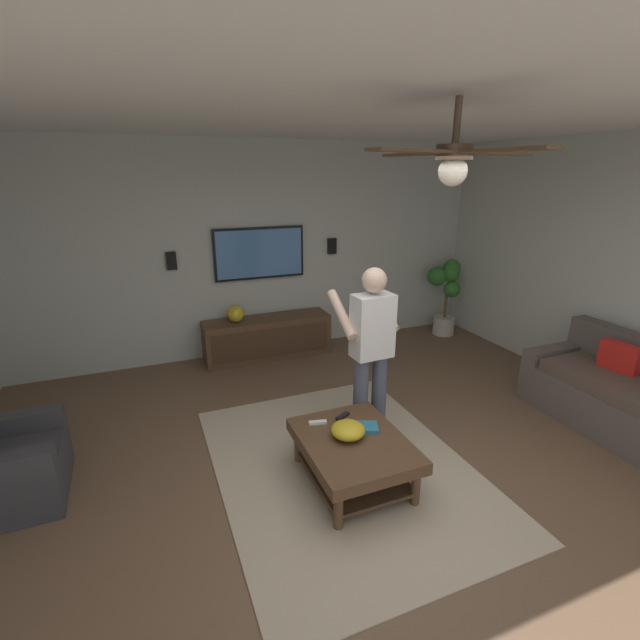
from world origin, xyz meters
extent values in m
plane|color=brown|center=(0.00, 0.00, 0.00)|extent=(7.70, 7.70, 0.00)
cube|color=#B2B7AD|center=(3.24, 0.00, 1.41)|extent=(0.10, 6.61, 2.82)
cube|color=white|center=(0.00, 0.00, 2.87)|extent=(6.57, 6.61, 0.10)
cube|color=tan|center=(0.30, 0.11, 0.01)|extent=(2.72, 2.06, 0.01)
cube|color=#564C47|center=(-0.23, -2.66, 0.21)|extent=(1.91, 0.86, 0.42)
cube|color=#564C47|center=(0.63, -2.67, 0.29)|extent=(0.19, 0.84, 0.58)
cube|color=brown|center=(-0.23, -2.58, 0.48)|extent=(1.51, 0.61, 0.12)
cube|color=red|center=(0.01, -2.76, 0.64)|extent=(0.37, 0.16, 0.36)
cube|color=#38383D|center=(0.91, 2.66, 0.20)|extent=(0.81, 0.81, 0.40)
cube|color=#38383D|center=(1.23, 2.66, 0.28)|extent=(0.17, 0.80, 0.56)
cube|color=#513823|center=(0.10, 0.11, 0.35)|extent=(1.00, 0.80, 0.10)
cylinder|color=#513823|center=(0.52, -0.21, 0.15)|extent=(0.07, 0.07, 0.30)
cylinder|color=#513823|center=(0.52, 0.43, 0.15)|extent=(0.07, 0.07, 0.30)
cylinder|color=#513823|center=(-0.32, -0.21, 0.15)|extent=(0.07, 0.07, 0.30)
cylinder|color=#513823|center=(-0.32, 0.43, 0.15)|extent=(0.07, 0.07, 0.30)
cube|color=#452F1E|center=(0.10, 0.11, 0.10)|extent=(0.88, 0.68, 0.03)
cube|color=#513823|center=(2.91, 0.03, 0.28)|extent=(0.44, 1.70, 0.55)
cube|color=#412C1C|center=(2.68, 0.03, 0.28)|extent=(0.01, 1.56, 0.39)
cube|color=black|center=(3.15, 0.03, 1.39)|extent=(0.05, 1.22, 0.68)
cube|color=#4474B0|center=(3.12, 0.03, 1.39)|extent=(0.01, 1.16, 0.62)
cylinder|color=#4C5166|center=(0.67, -0.43, 0.41)|extent=(0.14, 0.14, 0.82)
cylinder|color=#4C5166|center=(0.66, -0.24, 0.41)|extent=(0.14, 0.14, 0.82)
cube|color=white|center=(0.67, -0.34, 1.11)|extent=(0.24, 0.37, 0.58)
sphere|color=beige|center=(0.67, -0.34, 1.53)|extent=(0.22, 0.22, 0.22)
cylinder|color=beige|center=(0.86, -0.55, 1.20)|extent=(0.48, 0.11, 0.37)
cylinder|color=beige|center=(0.84, -0.11, 1.20)|extent=(0.48, 0.11, 0.37)
cube|color=white|center=(1.05, -0.32, 1.10)|extent=(0.04, 0.05, 0.16)
cylinder|color=#B7B2A8|center=(2.74, -2.76, 0.14)|extent=(0.33, 0.33, 0.28)
cylinder|color=brown|center=(2.74, -2.76, 0.50)|extent=(0.05, 0.05, 0.45)
sphere|color=#2D6B28|center=(2.76, -2.83, 1.05)|extent=(0.25, 0.25, 0.25)
sphere|color=#2D6B28|center=(2.75, -2.81, 0.96)|extent=(0.28, 0.28, 0.28)
sphere|color=#2D6B28|center=(2.83, -2.63, 0.91)|extent=(0.29, 0.29, 0.29)
sphere|color=#2D6B28|center=(2.67, -2.80, 0.73)|extent=(0.25, 0.25, 0.25)
ellipsoid|color=gold|center=(0.15, 0.14, 0.46)|extent=(0.27, 0.27, 0.12)
cube|color=white|center=(0.42, 0.29, 0.41)|extent=(0.07, 0.16, 0.02)
cube|color=black|center=(0.43, 0.05, 0.41)|extent=(0.11, 0.15, 0.02)
cube|color=teal|center=(0.19, -0.03, 0.42)|extent=(0.23, 0.26, 0.04)
sphere|color=gold|center=(2.91, 0.44, 0.66)|extent=(0.22, 0.22, 0.22)
cube|color=black|center=(3.16, -1.03, 1.42)|extent=(0.06, 0.12, 0.22)
cube|color=black|center=(3.16, 1.16, 1.36)|extent=(0.06, 0.12, 0.22)
cylinder|color=#4C3828|center=(-0.51, -0.14, 2.66)|extent=(0.04, 0.04, 0.28)
cylinder|color=#4C3828|center=(-0.51, -0.14, 2.52)|extent=(0.20, 0.20, 0.08)
sphere|color=silver|center=(-0.51, -0.14, 2.42)|extent=(0.16, 0.16, 0.16)
cube|color=brown|center=(-0.19, -0.11, 2.52)|extent=(0.57, 0.17, 0.02)
cube|color=brown|center=(-0.59, 0.17, 2.52)|extent=(0.25, 0.57, 0.02)
cube|color=brown|center=(-0.83, -0.18, 2.52)|extent=(0.57, 0.18, 0.02)
cube|color=brown|center=(-0.46, -0.46, 2.52)|extent=(0.21, 0.57, 0.02)
camera|label=1|loc=(-2.64, 1.52, 2.42)|focal=25.11mm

